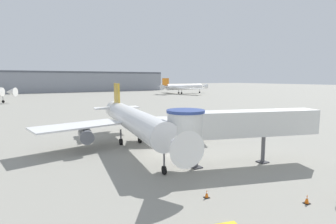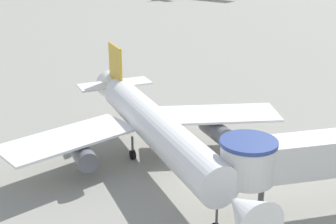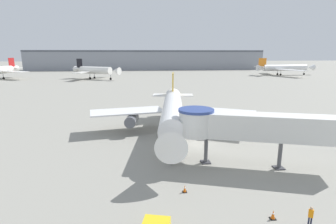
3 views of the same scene
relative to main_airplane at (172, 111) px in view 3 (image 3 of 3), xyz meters
The scene contains 9 objects.
ground_plane 6.71m from the main_airplane, 61.73° to the right, with size 800.00×800.00×0.00m, color gray.
main_airplane is the anchor object (origin of this frame).
jet_bridge 14.39m from the main_airplane, 62.00° to the right, with size 17.46×7.86×6.45m.
traffic_cone_near_nose 18.23m from the main_airplane, 92.94° to the right, with size 0.42×0.42×0.70m.
traffic_cone_apron_front 23.43m from the main_airplane, 76.80° to the right, with size 0.46×0.46×0.75m.
ground_crew_wing_walker 25.07m from the main_airplane, 72.34° to the right, with size 0.36×0.29×1.64m.
background_jet_black_tail 98.12m from the main_airplane, 106.54° to the left, with size 25.24×23.61×9.94m.
background_jet_orange_tail 132.74m from the main_airplane, 54.11° to the left, with size 36.38×38.56×9.88m.
terminal_building 170.16m from the main_airplane, 90.06° to the left, with size 178.77×21.98×14.79m.
Camera 3 is at (-7.29, -34.93, 12.68)m, focal length 28.00 mm.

